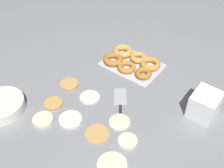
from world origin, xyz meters
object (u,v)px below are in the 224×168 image
(pancake_0, at_px, (112,165))
(pancake_4, at_px, (90,97))
(pancake_1, at_px, (53,103))
(container_stack, at_px, (205,104))
(pancake_6, at_px, (128,141))
(pancake_8, at_px, (43,120))
(pancake_2, at_px, (70,119))
(pancake_7, at_px, (69,84))
(spatula, at_px, (120,100))
(batter_bowl, at_px, (2,106))
(pancake_5, at_px, (120,122))
(donut_tray, at_px, (131,61))
(pancake_3, at_px, (97,134))

(pancake_0, xyz_separation_m, pancake_4, (0.31, -0.23, -0.00))
(pancake_1, distance_m, container_stack, 0.69)
(pancake_6, bearing_deg, pancake_8, 20.13)
(pancake_1, height_order, pancake_2, same)
(pancake_7, distance_m, container_stack, 0.65)
(pancake_6, relative_size, spatula, 0.38)
(pancake_7, distance_m, batter_bowl, 0.33)
(pancake_1, distance_m, pancake_6, 0.40)
(pancake_5, xyz_separation_m, pancake_6, (-0.09, 0.06, 0.00))
(pancake_5, height_order, container_stack, container_stack)
(pancake_2, bearing_deg, container_stack, -138.94)
(pancake_5, height_order, pancake_7, pancake_7)
(pancake_1, bearing_deg, spatula, -138.94)
(pancake_2, height_order, pancake_5, pancake_2)
(spatula, bearing_deg, pancake_5, 178.17)
(pancake_0, xyz_separation_m, pancake_1, (0.42, -0.09, -0.00))
(batter_bowl, bearing_deg, pancake_5, -151.07)
(pancake_7, distance_m, pancake_8, 0.25)
(pancake_0, height_order, donut_tray, donut_tray)
(container_stack, bearing_deg, donut_tray, -12.34)
(pancake_2, xyz_separation_m, pancake_5, (-0.18, -0.12, -0.00))
(container_stack, bearing_deg, pancake_6, 61.61)
(pancake_6, distance_m, pancake_8, 0.39)
(pancake_5, distance_m, donut_tray, 0.42)
(pancake_3, relative_size, pancake_6, 1.27)
(pancake_1, relative_size, pancake_5, 0.93)
(pancake_2, xyz_separation_m, spatula, (-0.11, -0.23, -0.00))
(pancake_1, distance_m, pancake_3, 0.27)
(pancake_1, relative_size, pancake_2, 0.85)
(pancake_4, height_order, spatula, pancake_4)
(pancake_1, relative_size, pancake_7, 0.95)
(pancake_1, distance_m, pancake_8, 0.10)
(pancake_3, xyz_separation_m, spatula, (0.04, -0.22, -0.00))
(pancake_6, xyz_separation_m, pancake_7, (0.43, -0.10, 0.00))
(batter_bowl, distance_m, spatula, 0.54)
(pancake_7, bearing_deg, pancake_3, 153.70)
(pancake_0, xyz_separation_m, pancake_6, (0.02, -0.13, -0.00))
(batter_bowl, bearing_deg, pancake_0, -173.13)
(pancake_3, distance_m, batter_bowl, 0.46)
(pancake_2, distance_m, pancake_7, 0.23)
(pancake_0, bearing_deg, container_stack, -109.46)
(pancake_5, height_order, donut_tray, donut_tray)
(pancake_2, bearing_deg, pancake_5, -146.26)
(pancake_3, xyz_separation_m, pancake_6, (-0.13, -0.05, 0.00))
(pancake_5, bearing_deg, pancake_8, 35.46)
(pancake_5, xyz_separation_m, pancake_8, (0.28, 0.20, 0.00))
(pancake_2, distance_m, batter_bowl, 0.32)
(pancake_0, bearing_deg, donut_tray, -62.24)
(pancake_5, relative_size, pancake_6, 1.14)
(pancake_7, bearing_deg, donut_tray, -114.64)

